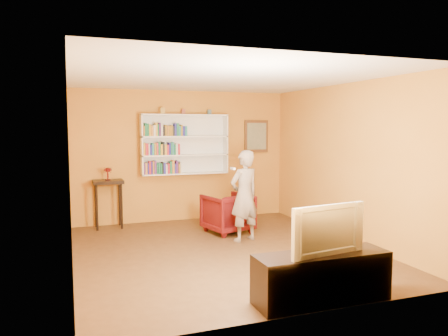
# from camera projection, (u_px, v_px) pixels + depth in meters

# --- Properties ---
(room_shell) EXTENTS (5.30, 5.80, 2.88)m
(room_shell) POSITION_uv_depth(u_px,v_px,m) (223.00, 187.00, 6.81)
(room_shell) COLOR #472D17
(room_shell) RESTS_ON ground
(bookshelf) EXTENTS (1.80, 0.29, 1.23)m
(bookshelf) POSITION_uv_depth(u_px,v_px,m) (184.00, 144.00, 9.01)
(bookshelf) COLOR white
(bookshelf) RESTS_ON room_shell
(books_row_lower) EXTENTS (0.76, 0.19, 0.27)m
(books_row_lower) POSITION_uv_depth(u_px,v_px,m) (162.00, 168.00, 8.79)
(books_row_lower) COLOR #572776
(books_row_lower) RESTS_ON bookshelf
(books_row_middle) EXTENTS (0.73, 0.19, 0.27)m
(books_row_middle) POSITION_uv_depth(u_px,v_px,m) (161.00, 149.00, 8.75)
(books_row_middle) COLOR gold
(books_row_middle) RESTS_ON bookshelf
(books_row_upper) EXTENTS (0.88, 0.19, 0.27)m
(books_row_upper) POSITION_uv_depth(u_px,v_px,m) (164.00, 130.00, 8.74)
(books_row_upper) COLOR #BD7725
(books_row_upper) RESTS_ON bookshelf
(ornament_left) EXTENTS (0.09, 0.09, 0.13)m
(ornament_left) POSITION_uv_depth(u_px,v_px,m) (162.00, 111.00, 8.74)
(ornament_left) COLOR #B68F34
(ornament_left) RESTS_ON bookshelf
(ornament_centre) EXTENTS (0.07, 0.07, 0.10)m
(ornament_centre) POSITION_uv_depth(u_px,v_px,m) (183.00, 112.00, 8.88)
(ornament_centre) COLOR brown
(ornament_centre) RESTS_ON bookshelf
(ornament_right) EXTENTS (0.07, 0.07, 0.10)m
(ornament_right) POSITION_uv_depth(u_px,v_px,m) (209.00, 112.00, 9.07)
(ornament_right) COLOR #415E6C
(ornament_right) RESTS_ON bookshelf
(framed_painting) EXTENTS (0.55, 0.05, 0.70)m
(framed_painting) POSITION_uv_depth(u_px,v_px,m) (256.00, 136.00, 9.60)
(framed_painting) COLOR #553318
(framed_painting) RESTS_ON room_shell
(console_table) EXTENTS (0.57, 0.44, 0.93)m
(console_table) POSITION_uv_depth(u_px,v_px,m) (108.00, 188.00, 8.42)
(console_table) COLOR black
(console_table) RESTS_ON ground
(ruby_lustre) EXTENTS (0.15, 0.15, 0.25)m
(ruby_lustre) POSITION_uv_depth(u_px,v_px,m) (108.00, 171.00, 8.39)
(ruby_lustre) COLOR maroon
(ruby_lustre) RESTS_ON console_table
(armchair) EXTENTS (0.94, 0.96, 0.72)m
(armchair) POSITION_uv_depth(u_px,v_px,m) (228.00, 213.00, 8.11)
(armchair) COLOR #410408
(armchair) RESTS_ON ground
(person) EXTENTS (0.65, 0.52, 1.57)m
(person) POSITION_uv_depth(u_px,v_px,m) (244.00, 196.00, 7.45)
(person) COLOR #7F6E5D
(person) RESTS_ON ground
(game_remote) EXTENTS (0.04, 0.15, 0.04)m
(game_remote) POSITION_uv_depth(u_px,v_px,m) (233.00, 168.00, 7.00)
(game_remote) COLOR white
(game_remote) RESTS_ON person
(tv_cabinet) EXTENTS (1.55, 0.47, 0.55)m
(tv_cabinet) POSITION_uv_depth(u_px,v_px,m) (322.00, 277.00, 4.89)
(tv_cabinet) COLOR black
(tv_cabinet) RESTS_ON ground
(television) EXTENTS (0.99, 0.28, 0.56)m
(television) POSITION_uv_depth(u_px,v_px,m) (323.00, 228.00, 4.84)
(television) COLOR black
(television) RESTS_ON tv_cabinet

